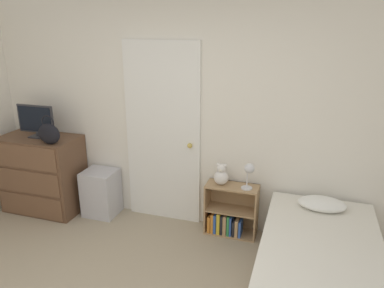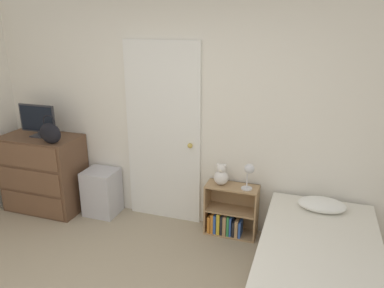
% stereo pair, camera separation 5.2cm
% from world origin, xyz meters
% --- Properties ---
extents(wall_back, '(10.00, 0.06, 2.55)m').
position_xyz_m(wall_back, '(0.00, 2.14, 1.27)').
color(wall_back, white).
rests_on(wall_back, ground_plane).
extents(door_closed, '(0.88, 0.09, 2.06)m').
position_xyz_m(door_closed, '(-0.31, 2.09, 1.03)').
color(door_closed, white).
rests_on(door_closed, ground_plane).
extents(dresser, '(0.93, 0.54, 0.94)m').
position_xyz_m(dresser, '(-1.81, 1.82, 0.47)').
color(dresser, brown).
rests_on(dresser, ground_plane).
extents(tv, '(0.48, 0.16, 0.38)m').
position_xyz_m(tv, '(-1.81, 1.83, 1.14)').
color(tv, '#2D2D33').
rests_on(tv, dresser).
extents(handbag, '(0.27, 0.11, 0.33)m').
position_xyz_m(handbag, '(-1.49, 1.65, 1.06)').
color(handbag, black).
rests_on(handbag, dresser).
extents(storage_bin, '(0.38, 0.35, 0.56)m').
position_xyz_m(storage_bin, '(-1.07, 1.92, 0.28)').
color(storage_bin, silver).
rests_on(storage_bin, ground_plane).
extents(bookshelf, '(0.57, 0.25, 0.58)m').
position_xyz_m(bookshelf, '(0.50, 1.96, 0.22)').
color(bookshelf, tan).
rests_on(bookshelf, ground_plane).
extents(teddy_bear, '(0.16, 0.16, 0.24)m').
position_xyz_m(teddy_bear, '(0.40, 1.97, 0.68)').
color(teddy_bear, silver).
rests_on(teddy_bear, bookshelf).
extents(desk_lamp, '(0.13, 0.13, 0.29)m').
position_xyz_m(desk_lamp, '(0.70, 1.93, 0.78)').
color(desk_lamp, silver).
rests_on(desk_lamp, bookshelf).
extents(bed, '(1.00, 1.88, 0.63)m').
position_xyz_m(bed, '(1.43, 1.16, 0.26)').
color(bed, brown).
rests_on(bed, ground_plane).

